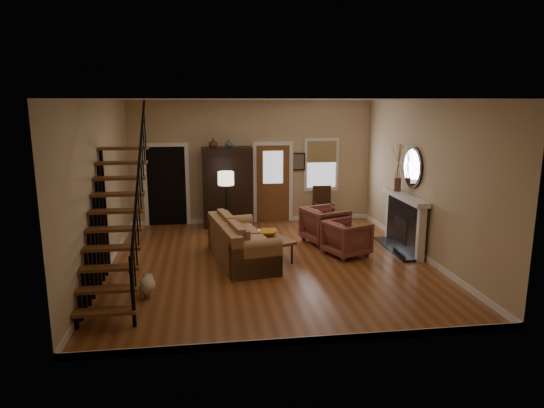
{
  "coord_description": "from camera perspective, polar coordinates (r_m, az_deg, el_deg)",
  "views": [
    {
      "loc": [
        -1.27,
        -9.45,
        3.27
      ],
      "look_at": [
        0.1,
        0.4,
        1.15
      ],
      "focal_mm": 32.0,
      "sensor_mm": 36.0,
      "label": 1
    }
  ],
  "objects": [
    {
      "name": "vase_a",
      "position": [
        12.55,
        -6.93,
        7.16
      ],
      "size": [
        0.24,
        0.24,
        0.25
      ],
      "primitive_type": "imported",
      "color": "#4C2619",
      "rests_on": "armoire"
    },
    {
      "name": "floor_lamp",
      "position": [
        11.58,
        -5.38,
        -0.23
      ],
      "size": [
        0.42,
        0.42,
        1.64
      ],
      "primitive_type": null,
      "rotation": [
        0.0,
        0.0,
        0.11
      ],
      "color": "black",
      "rests_on": "ground"
    },
    {
      "name": "fireplace",
      "position": [
        11.17,
        15.51,
        -1.52
      ],
      "size": [
        0.33,
        1.95,
        2.3
      ],
      "color": "black",
      "rests_on": "ground"
    },
    {
      "name": "side_chair",
      "position": [
        13.08,
        6.07,
        -0.22
      ],
      "size": [
        0.54,
        0.54,
        1.02
      ],
      "primitive_type": null,
      "color": "#371D11",
      "rests_on": "ground"
    },
    {
      "name": "vase_b",
      "position": [
        12.56,
        -5.09,
        7.12
      ],
      "size": [
        0.2,
        0.2,
        0.21
      ],
      "primitive_type": "imported",
      "color": "#334C60",
      "rests_on": "armoire"
    },
    {
      "name": "bowl",
      "position": [
        10.3,
        -0.51,
        -3.4
      ],
      "size": [
        0.43,
        0.43,
        0.1
      ],
      "primitive_type": "imported",
      "color": "#C78517",
      "rests_on": "coffee_table"
    },
    {
      "name": "books",
      "position": [
        9.85,
        -1.15,
        -4.26
      ],
      "size": [
        0.23,
        0.31,
        0.06
      ],
      "primitive_type": null,
      "color": "beige",
      "rests_on": "coffee_table"
    },
    {
      "name": "staircase",
      "position": [
        8.46,
        -18.04,
        0.04
      ],
      "size": [
        0.94,
        2.8,
        3.2
      ],
      "primitive_type": null,
      "color": "brown",
      "rests_on": "ground"
    },
    {
      "name": "room",
      "position": [
        11.39,
        -3.51,
        3.09
      ],
      "size": [
        7.0,
        7.33,
        3.3
      ],
      "color": "brown",
      "rests_on": "ground"
    },
    {
      "name": "armchair_right",
      "position": [
        11.44,
        6.26,
        -2.47
      ],
      "size": [
        1.17,
        1.15,
        0.84
      ],
      "primitive_type": "imported",
      "rotation": [
        0.0,
        0.0,
        1.9
      ],
      "color": "maroon",
      "rests_on": "ground"
    },
    {
      "name": "sofa",
      "position": [
        10.04,
        -3.54,
        -4.46
      ],
      "size": [
        1.38,
        2.42,
        0.85
      ],
      "primitive_type": null,
      "rotation": [
        0.0,
        0.0,
        0.18
      ],
      "color": "#996C45",
      "rests_on": "ground"
    },
    {
      "name": "dog",
      "position": [
        8.62,
        -14.52,
        -9.39
      ],
      "size": [
        0.29,
        0.49,
        0.35
      ],
      "primitive_type": null,
      "rotation": [
        0.0,
        0.0,
        -0.0
      ],
      "color": "tan",
      "rests_on": "ground"
    },
    {
      "name": "coffee_table",
      "position": [
        10.23,
        -0.68,
        -5.21
      ],
      "size": [
        1.16,
        1.43,
        0.48
      ],
      "primitive_type": null,
      "rotation": [
        0.0,
        0.0,
        0.4
      ],
      "color": "brown",
      "rests_on": "ground"
    },
    {
      "name": "armchair_left",
      "position": [
        10.56,
        8.81,
        -3.99
      ],
      "size": [
        1.08,
        1.07,
        0.76
      ],
      "primitive_type": "imported",
      "rotation": [
        0.0,
        0.0,
        1.95
      ],
      "color": "maroon",
      "rests_on": "ground"
    },
    {
      "name": "armoire",
      "position": [
        12.81,
        -5.24,
        2.0
      ],
      "size": [
        1.3,
        0.6,
        2.1
      ],
      "primitive_type": null,
      "color": "black",
      "rests_on": "ground"
    }
  ]
}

